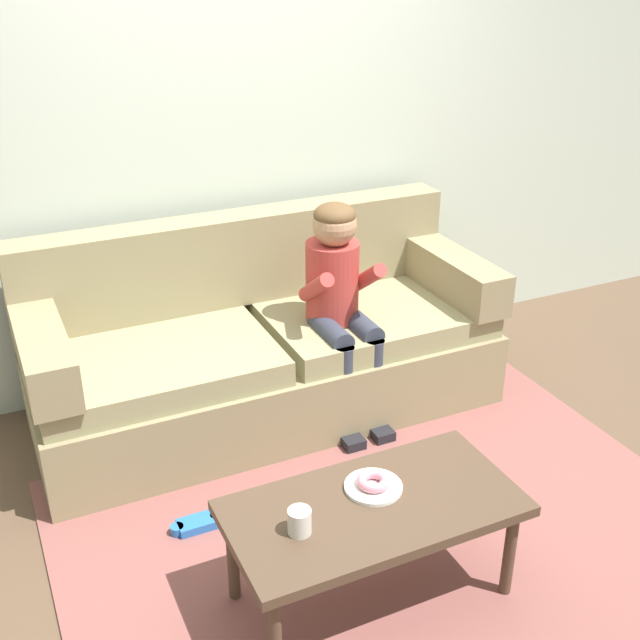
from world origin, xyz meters
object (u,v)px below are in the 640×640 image
mug (300,521)px  toy_controller (197,525)px  coffee_table (373,514)px  couch (263,348)px  person_child (339,293)px  donut (373,481)px

mug → toy_controller: bearing=105.8°
coffee_table → mug: bearing=-175.1°
couch → mug: couch is taller
person_child → toy_controller: (-0.93, -0.56, -0.65)m
couch → mug: 1.48m
mug → toy_controller: size_ratio=0.40×
couch → coffee_table: size_ratio=2.20×
couch → person_child: bearing=-32.9°
donut → mug: (-0.33, -0.10, 0.01)m
couch → donut: couch is taller
donut → mug: bearing=-163.3°
toy_controller → mug: bearing=-44.5°
toy_controller → coffee_table: bearing=-22.8°
coffee_table → person_child: size_ratio=0.94×
donut → toy_controller: bearing=133.2°
coffee_table → toy_controller: coffee_table is taller
person_child → toy_controller: person_child is taller
couch → person_child: person_child is taller
person_child → donut: 1.20m
donut → toy_controller: donut is taller
mug → donut: bearing=16.7°
donut → coffee_table: bearing=-117.8°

